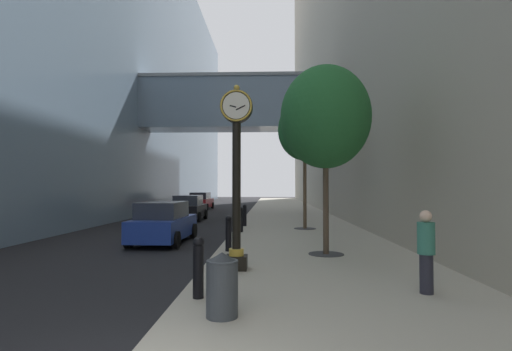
# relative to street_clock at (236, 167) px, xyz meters

# --- Properties ---
(ground_plane) EXTENTS (110.00, 110.00, 0.00)m
(ground_plane) POSITION_rel_street_clock_xyz_m (-0.92, 20.72, -2.76)
(ground_plane) COLOR black
(ground_plane) RESTS_ON ground
(sidewalk_right) EXTENTS (6.43, 80.00, 0.14)m
(sidewalk_right) POSITION_rel_street_clock_xyz_m (2.30, 23.72, -2.69)
(sidewalk_right) COLOR #ADA593
(sidewalk_right) RESTS_ON ground
(building_block_left) EXTENTS (23.80, 80.00, 27.37)m
(building_block_left) POSITION_rel_street_clock_xyz_m (-13.37, 23.69, 10.87)
(building_block_left) COLOR #758EA8
(building_block_left) RESTS_ON ground
(street_clock) EXTENTS (0.84, 0.55, 4.77)m
(street_clock) POSITION_rel_street_clock_xyz_m (0.00, 0.00, 0.00)
(street_clock) COLOR black
(street_clock) RESTS_ON sidewalk_right
(bollard_nearest) EXTENTS (0.22, 0.22, 1.17)m
(bollard_nearest) POSITION_rel_street_clock_xyz_m (-0.50, -2.63, -2.01)
(bollard_nearest) COLOR black
(bollard_nearest) RESTS_ON sidewalk_right
(bollard_third) EXTENTS (0.22, 0.22, 1.17)m
(bollard_third) POSITION_rel_street_clock_xyz_m (-0.50, 2.86, -2.01)
(bollard_third) COLOR black
(bollard_third) RESTS_ON sidewalk_right
(bollard_fourth) EXTENTS (0.22, 0.22, 1.17)m
(bollard_fourth) POSITION_rel_street_clock_xyz_m (-0.50, 5.61, -2.01)
(bollard_fourth) COLOR black
(bollard_fourth) RESTS_ON sidewalk_right
(bollard_fifth) EXTENTS (0.22, 0.22, 1.17)m
(bollard_fifth) POSITION_rel_street_clock_xyz_m (-0.50, 8.36, -2.01)
(bollard_fifth) COLOR black
(bollard_fifth) RESTS_ON sidewalk_right
(bollard_sixth) EXTENTS (0.22, 0.22, 1.17)m
(bollard_sixth) POSITION_rel_street_clock_xyz_m (-0.50, 11.11, -2.01)
(bollard_sixth) COLOR black
(bollard_sixth) RESTS_ON sidewalk_right
(street_tree_near) EXTENTS (2.84, 2.84, 5.96)m
(street_tree_near) POSITION_rel_street_clock_xyz_m (2.62, 2.35, 1.69)
(street_tree_near) COLOR #333335
(street_tree_near) RESTS_ON sidewalk_right
(street_tree_mid_near) EXTENTS (2.70, 2.70, 6.55)m
(street_tree_mid_near) POSITION_rel_street_clock_xyz_m (2.62, 9.90, 2.35)
(street_tree_mid_near) COLOR #333335
(street_tree_mid_near) RESTS_ON sidewalk_right
(trash_bin) EXTENTS (0.53, 0.53, 1.05)m
(trash_bin) POSITION_rel_street_clock_xyz_m (0.08, -3.71, -2.08)
(trash_bin) COLOR #383D42
(trash_bin) RESTS_ON sidewalk_right
(pedestrian_walking) EXTENTS (0.45, 0.45, 1.65)m
(pedestrian_walking) POSITION_rel_street_clock_xyz_m (3.97, -2.16, -1.75)
(pedestrian_walking) COLOR #23232D
(pedestrian_walking) RESTS_ON sidewalk_right
(car_black_near) EXTENTS (2.06, 4.04, 1.68)m
(car_black_near) POSITION_rel_street_clock_xyz_m (-4.57, 16.14, -1.95)
(car_black_near) COLOR black
(car_black_near) RESTS_ON ground
(car_red_mid) EXTENTS (2.11, 4.71, 1.68)m
(car_red_mid) POSITION_rel_street_clock_xyz_m (-5.99, 28.74, -1.94)
(car_red_mid) COLOR #AD191E
(car_red_mid) RESTS_ON ground
(car_blue_far) EXTENTS (2.05, 4.36, 1.65)m
(car_blue_far) POSITION_rel_street_clock_xyz_m (-3.40, 5.60, -1.96)
(car_blue_far) COLOR navy
(car_blue_far) RESTS_ON ground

